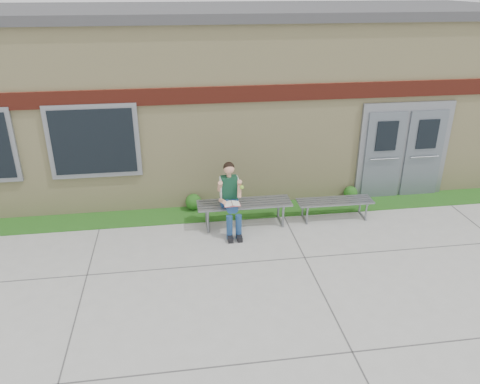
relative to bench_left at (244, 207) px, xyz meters
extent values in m
plane|color=#9E9E99|center=(-0.07, -2.00, -0.40)|extent=(80.00, 80.00, 0.00)
cube|color=#215416|center=(-0.07, 0.60, -0.39)|extent=(16.00, 0.80, 0.02)
cube|color=beige|center=(-0.07, 4.00, 1.60)|extent=(16.00, 6.00, 4.00)
cube|color=#3F3F42|center=(-0.07, 4.00, 3.70)|extent=(16.20, 6.20, 0.20)
cube|color=maroon|center=(-0.07, 0.97, 2.20)|extent=(16.00, 0.06, 0.35)
cube|color=slate|center=(-3.07, 0.96, 1.30)|extent=(1.90, 0.08, 1.60)
cube|color=black|center=(-3.07, 0.92, 1.30)|extent=(1.70, 0.04, 1.40)
cube|color=slate|center=(3.93, 0.96, 0.75)|extent=(2.20, 0.08, 2.30)
cube|color=slate|center=(3.43, 0.91, 0.65)|extent=(0.92, 0.06, 2.10)
cube|color=slate|center=(4.43, 0.91, 0.65)|extent=(0.92, 0.06, 2.10)
cube|color=slate|center=(0.00, 0.00, 0.10)|extent=(1.99, 0.56, 0.04)
cube|color=slate|center=(-0.80, 0.00, -0.17)|extent=(0.05, 0.55, 0.45)
cube|color=slate|center=(0.80, 0.00, -0.17)|extent=(0.05, 0.55, 0.45)
cube|color=slate|center=(2.00, 0.00, 0.01)|extent=(1.66, 0.48, 0.03)
cube|color=slate|center=(1.34, 0.00, -0.21)|extent=(0.05, 0.46, 0.38)
cube|color=slate|center=(2.66, 0.00, -0.21)|extent=(0.05, 0.46, 0.38)
cube|color=navy|center=(-0.33, -0.06, 0.20)|extent=(0.36, 0.26, 0.17)
cube|color=#0F3920|center=(-0.33, -0.08, 0.52)|extent=(0.34, 0.21, 0.48)
sphere|color=tan|center=(-0.33, -0.09, 0.94)|extent=(0.22, 0.22, 0.22)
sphere|color=black|center=(-0.33, -0.07, 0.96)|extent=(0.23, 0.23, 0.23)
cylinder|color=navy|center=(-0.42, -0.33, 0.22)|extent=(0.17, 0.44, 0.16)
cylinder|color=navy|center=(-0.23, -0.32, 0.22)|extent=(0.17, 0.44, 0.16)
cylinder|color=navy|center=(-0.39, -0.57, -0.14)|extent=(0.12, 0.12, 0.52)
cylinder|color=navy|center=(-0.20, -0.57, -0.14)|extent=(0.12, 0.12, 0.52)
cube|color=black|center=(-0.39, -0.65, -0.35)|extent=(0.11, 0.27, 0.10)
cube|color=black|center=(-0.20, -0.64, -0.35)|extent=(0.11, 0.27, 0.10)
cylinder|color=tan|center=(-0.52, -0.14, 0.58)|extent=(0.10, 0.23, 0.27)
cylinder|color=tan|center=(-0.13, -0.13, 0.58)|extent=(0.10, 0.23, 0.27)
cube|color=white|center=(-0.32, -0.45, 0.32)|extent=(0.33, 0.23, 0.02)
cube|color=#DC525A|center=(-0.32, -0.45, 0.31)|extent=(0.33, 0.25, 0.01)
sphere|color=#87C334|center=(-0.10, -0.28, 0.59)|extent=(0.09, 0.09, 0.09)
sphere|color=#215416|center=(-1.04, 0.85, -0.20)|extent=(0.36, 0.36, 0.36)
sphere|color=#215416|center=(2.70, 0.85, -0.22)|extent=(0.32, 0.32, 0.32)
camera|label=1|loc=(-1.38, -8.80, 4.38)|focal=35.00mm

